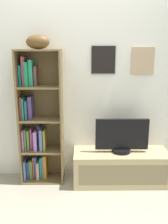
{
  "coord_description": "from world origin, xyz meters",
  "views": [
    {
      "loc": [
        0.09,
        -1.87,
        1.6
      ],
      "look_at": [
        0.12,
        0.85,
        0.91
      ],
      "focal_mm": 39.56,
      "sensor_mm": 36.0,
      "label": 1
    }
  ],
  "objects_px": {
    "bookshelf": "(37,123)",
    "tv_stand": "(121,167)",
    "football": "(38,42)",
    "television": "(122,136)"
  },
  "relations": [
    {
      "from": "bookshelf",
      "to": "tv_stand",
      "type": "bearing_deg",
      "value": -5.73
    },
    {
      "from": "football",
      "to": "television",
      "type": "xyz_separation_m",
      "value": [
        0.96,
        -0.07,
        -1.08
      ]
    },
    {
      "from": "bookshelf",
      "to": "television",
      "type": "bearing_deg",
      "value": -5.66
    },
    {
      "from": "bookshelf",
      "to": "television",
      "type": "xyz_separation_m",
      "value": [
        1.01,
        -0.1,
        -0.13
      ]
    },
    {
      "from": "bookshelf",
      "to": "football",
      "type": "bearing_deg",
      "value": -31.33
    },
    {
      "from": "bookshelf",
      "to": "tv_stand",
      "type": "xyz_separation_m",
      "value": [
        1.01,
        -0.1,
        -0.53
      ]
    },
    {
      "from": "bookshelf",
      "to": "television",
      "type": "relative_size",
      "value": 2.55
    },
    {
      "from": "tv_stand",
      "to": "football",
      "type": "bearing_deg",
      "value": 175.89
    },
    {
      "from": "football",
      "to": "bookshelf",
      "type": "bearing_deg",
      "value": 148.67
    },
    {
      "from": "tv_stand",
      "to": "television",
      "type": "relative_size",
      "value": 1.82
    }
  ]
}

